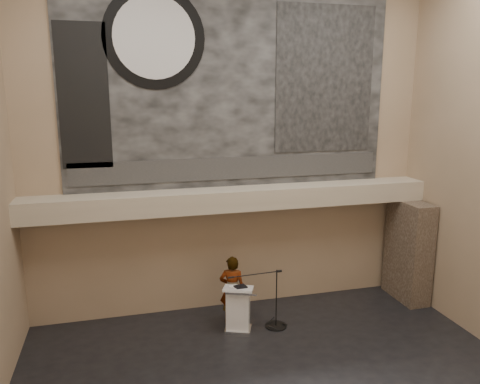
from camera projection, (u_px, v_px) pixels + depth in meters
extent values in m
cube|color=#8F775B|center=(232.00, 144.00, 11.52)|extent=(10.00, 0.02, 8.50)
cube|color=#8F775B|center=(457.00, 245.00, 3.96)|extent=(10.00, 0.02, 8.50)
cube|color=tan|center=(236.00, 199.00, 11.42)|extent=(10.00, 0.80, 0.50)
cylinder|color=#B2893D|center=(171.00, 215.00, 11.03)|extent=(0.04, 0.04, 0.06)
cylinder|color=#B2893D|center=(308.00, 205.00, 11.91)|extent=(0.04, 0.04, 0.06)
cube|color=black|center=(232.00, 83.00, 11.19)|extent=(8.00, 0.05, 5.00)
cube|color=#2A2A2A|center=(232.00, 168.00, 11.58)|extent=(7.76, 0.02, 0.55)
cylinder|color=black|center=(154.00, 37.00, 10.49)|extent=(2.30, 0.02, 2.30)
cylinder|color=silver|center=(154.00, 37.00, 10.47)|extent=(1.84, 0.02, 1.84)
cube|color=black|center=(325.00, 80.00, 11.73)|extent=(2.60, 0.02, 3.60)
cube|color=black|center=(84.00, 97.00, 10.36)|extent=(1.10, 0.02, 3.20)
cube|color=#3E3026|center=(408.00, 250.00, 12.50)|extent=(0.60, 1.40, 2.70)
cube|color=silver|center=(238.00, 329.00, 11.00)|extent=(0.73, 0.65, 0.08)
cube|color=white|center=(238.00, 309.00, 10.89)|extent=(0.63, 0.54, 0.96)
cube|color=white|center=(238.00, 289.00, 10.76)|extent=(0.80, 0.70, 0.13)
cube|color=black|center=(241.00, 287.00, 10.75)|extent=(0.30, 0.26, 0.04)
cube|color=white|center=(235.00, 288.00, 10.74)|extent=(0.24, 0.31, 0.00)
imported|color=silver|center=(232.00, 290.00, 11.26)|extent=(0.71, 0.59, 1.68)
cylinder|color=black|center=(276.00, 326.00, 11.21)|extent=(0.52, 0.52, 0.02)
cylinder|color=black|center=(276.00, 298.00, 11.06)|extent=(0.03, 0.03, 1.44)
cylinder|color=black|center=(254.00, 274.00, 10.75)|extent=(1.25, 0.10, 0.02)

